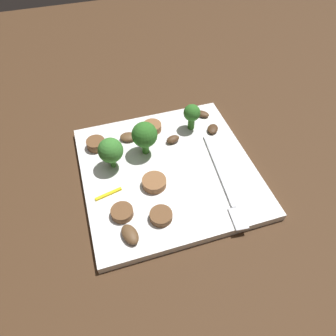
% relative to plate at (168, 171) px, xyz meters
% --- Properties ---
extents(ground_plane, '(1.40, 1.40, 0.00)m').
position_rel_plate_xyz_m(ground_plane, '(0.00, 0.00, -0.01)').
color(ground_plane, '#422B19').
extents(plate, '(0.26, 0.26, 0.01)m').
position_rel_plate_xyz_m(plate, '(0.00, 0.00, 0.00)').
color(plate, white).
rests_on(plate, ground_plane).
extents(fork, '(0.18, 0.03, 0.00)m').
position_rel_plate_xyz_m(fork, '(0.06, 0.07, 0.01)').
color(fork, silver).
rests_on(fork, plate).
extents(broccoli_floret_0, '(0.03, 0.03, 0.05)m').
position_rel_plate_xyz_m(broccoli_floret_0, '(-0.08, 0.07, 0.04)').
color(broccoli_floret_0, '#347525').
rests_on(broccoli_floret_0, plate).
extents(broccoli_floret_1, '(0.04, 0.04, 0.05)m').
position_rel_plate_xyz_m(broccoli_floret_1, '(-0.03, -0.08, 0.04)').
color(broccoli_floret_1, '#408630').
rests_on(broccoli_floret_1, plate).
extents(broccoli_floret_2, '(0.04, 0.04, 0.06)m').
position_rel_plate_xyz_m(broccoli_floret_2, '(-0.04, -0.02, 0.04)').
color(broccoli_floret_2, '#347525').
rests_on(broccoli_floret_2, plate).
extents(sausage_slice_0, '(0.04, 0.04, 0.01)m').
position_rel_plate_xyz_m(sausage_slice_0, '(0.08, -0.04, 0.01)').
color(sausage_slice_0, brown).
rests_on(sausage_slice_0, plate).
extents(sausage_slice_1, '(0.04, 0.04, 0.01)m').
position_rel_plate_xyz_m(sausage_slice_1, '(-0.09, 0.00, 0.01)').
color(sausage_slice_1, brown).
rests_on(sausage_slice_1, plate).
extents(sausage_slice_2, '(0.04, 0.04, 0.01)m').
position_rel_plate_xyz_m(sausage_slice_2, '(0.06, -0.08, 0.01)').
color(sausage_slice_2, brown).
rests_on(sausage_slice_2, plate).
extents(sausage_slice_3, '(0.04, 0.04, 0.01)m').
position_rel_plate_xyz_m(sausage_slice_3, '(0.03, -0.03, 0.01)').
color(sausage_slice_3, brown).
rests_on(sausage_slice_3, plate).
extents(sausage_slice_4, '(0.04, 0.04, 0.01)m').
position_rel_plate_xyz_m(sausage_slice_4, '(-0.08, -0.10, 0.01)').
color(sausage_slice_4, brown).
rests_on(sausage_slice_4, plate).
extents(mushroom_0, '(0.03, 0.03, 0.01)m').
position_rel_plate_xyz_m(mushroom_0, '(-0.08, -0.04, 0.01)').
color(mushroom_0, brown).
rests_on(mushroom_0, plate).
extents(mushroom_1, '(0.03, 0.03, 0.01)m').
position_rel_plate_xyz_m(mushroom_1, '(-0.10, 0.10, 0.01)').
color(mushroom_1, '#4C331E').
rests_on(mushroom_1, plate).
extents(mushroom_2, '(0.03, 0.03, 0.01)m').
position_rel_plate_xyz_m(mushroom_2, '(-0.06, 0.10, 0.01)').
color(mushroom_2, '#422B19').
rests_on(mushroom_2, plate).
extents(mushroom_3, '(0.04, 0.03, 0.01)m').
position_rel_plate_xyz_m(mushroom_3, '(0.10, -0.08, 0.01)').
color(mushroom_3, brown).
rests_on(mushroom_3, plate).
extents(mushroom_4, '(0.02, 0.03, 0.01)m').
position_rel_plate_xyz_m(mushroom_4, '(-0.05, 0.02, 0.01)').
color(mushroom_4, '#4C331E').
rests_on(mushroom_4, plate).
extents(pepper_strip_0, '(0.01, 0.04, 0.00)m').
position_rel_plate_xyz_m(pepper_strip_0, '(0.02, -0.10, 0.01)').
color(pepper_strip_0, yellow).
rests_on(pepper_strip_0, plate).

